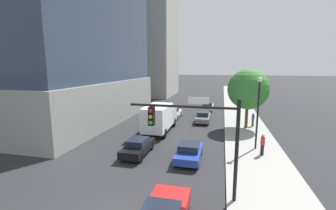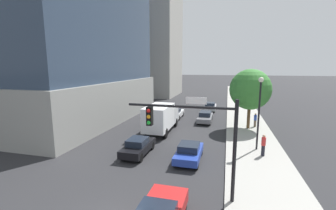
{
  "view_description": "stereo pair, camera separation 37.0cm",
  "coord_description": "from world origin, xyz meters",
  "views": [
    {
      "loc": [
        4.61,
        -8.32,
        7.36
      ],
      "look_at": [
        0.51,
        8.76,
        4.38
      ],
      "focal_mm": 24.24,
      "sensor_mm": 36.0,
      "label": 1
    },
    {
      "loc": [
        4.97,
        -8.23,
        7.36
      ],
      "look_at": [
        0.51,
        8.76,
        4.38
      ],
      "focal_mm": 24.24,
      "sensor_mm": 36.0,
      "label": 2
    }
  ],
  "objects": [
    {
      "name": "street_lamp",
      "position": [
        7.69,
        12.28,
        4.25
      ],
      "size": [
        0.44,
        0.44,
        6.34
      ],
      "color": "black",
      "rests_on": "sidewalk"
    },
    {
      "name": "pedestrian_red_shirt",
      "position": [
        8.01,
        10.82,
        1.07
      ],
      "size": [
        0.34,
        0.34,
        1.79
      ],
      "color": "black",
      "rests_on": "sidewalk"
    },
    {
      "name": "traffic_light_pole",
      "position": [
        3.33,
        3.56,
        4.05
      ],
      "size": [
        6.0,
        0.48,
        5.62
      ],
      "color": "black",
      "rests_on": "sidewalk"
    },
    {
      "name": "car_black",
      "position": [
        -2.13,
        8.8,
        0.71
      ],
      "size": [
        1.76,
        4.22,
        1.43
      ],
      "color": "black",
      "rests_on": "ground"
    },
    {
      "name": "street_tree",
      "position": [
        7.54,
        19.43,
        4.76
      ],
      "size": [
        4.7,
        4.7,
        6.97
      ],
      "color": "brown",
      "rests_on": "sidewalk"
    },
    {
      "name": "car_blue",
      "position": [
        2.25,
        8.7,
        0.7
      ],
      "size": [
        1.84,
        4.1,
        1.39
      ],
      "color": "#233D9E",
      "rests_on": "ground"
    },
    {
      "name": "pedestrian_blue_shirt",
      "position": [
        8.4,
        20.34,
        1.0
      ],
      "size": [
        0.34,
        0.34,
        1.66
      ],
      "color": "brown",
      "rests_on": "sidewalk"
    },
    {
      "name": "construction_building",
      "position": [
        -14.59,
        48.49,
        16.23
      ],
      "size": [
        14.7,
        22.02,
        38.52
      ],
      "color": "#9E9B93",
      "rests_on": "ground"
    },
    {
      "name": "box_truck",
      "position": [
        -2.13,
        15.74,
        1.79
      ],
      "size": [
        2.41,
        7.01,
        3.18
      ],
      "color": "silver",
      "rests_on": "ground"
    },
    {
      "name": "sidewalk",
      "position": [
        7.54,
        20.0,
        0.07
      ],
      "size": [
        4.92,
        120.0,
        0.15
      ],
      "primitive_type": "cube",
      "color": "#9E9B93",
      "rests_on": "ground"
    },
    {
      "name": "car_gray",
      "position": [
        2.25,
        21.84,
        0.7
      ],
      "size": [
        1.75,
        4.76,
        1.41
      ],
      "color": "slate",
      "rests_on": "ground"
    },
    {
      "name": "car_silver",
      "position": [
        2.25,
        30.36,
        0.65
      ],
      "size": [
        1.91,
        4.53,
        1.33
      ],
      "color": "#B7B7BC",
      "rests_on": "ground"
    },
    {
      "name": "car_white",
      "position": [
        -2.13,
        23.12,
        0.75
      ],
      "size": [
        1.72,
        4.0,
        1.5
      ],
      "color": "silver",
      "rests_on": "ground"
    }
  ]
}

